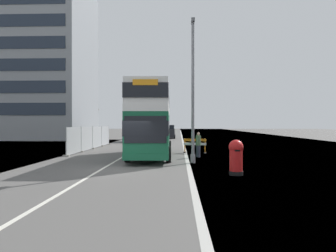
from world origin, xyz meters
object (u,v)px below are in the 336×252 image
(car_oncoming_near, at_px, (132,134))
(pedestrian_at_kerb, at_px, (198,145))
(lamppost_foreground, at_px, (193,95))
(roadworks_barrier, at_px, (195,144))
(car_receding_mid, at_px, (169,132))
(red_pillar_postbox, at_px, (236,156))
(double_decker_bus, at_px, (151,120))

(car_oncoming_near, height_order, pedestrian_at_kerb, car_oncoming_near)
(lamppost_foreground, bearing_deg, roadworks_barrier, 86.06)
(lamppost_foreground, relative_size, roadworks_barrier, 4.68)
(car_oncoming_near, bearing_deg, pedestrian_at_kerb, -68.00)
(roadworks_barrier, relative_size, car_receding_mid, 0.44)
(car_receding_mid, height_order, pedestrian_at_kerb, car_receding_mid)
(red_pillar_postbox, relative_size, car_receding_mid, 0.39)
(double_decker_bus, relative_size, car_receding_mid, 2.57)
(car_receding_mid, bearing_deg, roadworks_barrier, -83.62)
(car_oncoming_near, relative_size, car_receding_mid, 0.98)
(lamppost_foreground, height_order, car_oncoming_near, lamppost_foreground)
(double_decker_bus, xyz_separation_m, lamppost_foreground, (2.78, -3.41, 1.44))
(car_oncoming_near, distance_m, pedestrian_at_kerb, 20.18)
(roadworks_barrier, distance_m, pedestrian_at_kerb, 3.04)
(lamppost_foreground, relative_size, pedestrian_at_kerb, 4.94)
(roadworks_barrier, xyz_separation_m, pedestrian_at_kerb, (0.09, -3.04, 0.13))
(car_receding_mid, bearing_deg, car_oncoming_near, -114.76)
(double_decker_bus, xyz_separation_m, car_oncoming_near, (-4.25, 18.60, -1.58))
(double_decker_bus, relative_size, red_pillar_postbox, 6.66)
(lamppost_foreground, distance_m, car_receding_mid, 32.22)
(roadworks_barrier, xyz_separation_m, car_receding_mid, (-2.87, 25.65, 0.29))
(double_decker_bus, bearing_deg, lamppost_foreground, -50.77)
(double_decker_bus, bearing_deg, car_receding_mid, 89.29)
(roadworks_barrier, bearing_deg, red_pillar_postbox, -82.90)
(double_decker_bus, height_order, pedestrian_at_kerb, double_decker_bus)
(red_pillar_postbox, bearing_deg, double_decker_bus, 120.27)
(double_decker_bus, bearing_deg, red_pillar_postbox, -59.73)
(red_pillar_postbox, height_order, pedestrian_at_kerb, pedestrian_at_kerb)
(red_pillar_postbox, bearing_deg, roadworks_barrier, 97.10)
(car_oncoming_near, bearing_deg, double_decker_bus, -77.14)
(double_decker_bus, height_order, car_oncoming_near, double_decker_bus)
(double_decker_bus, distance_m, car_oncoming_near, 19.15)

